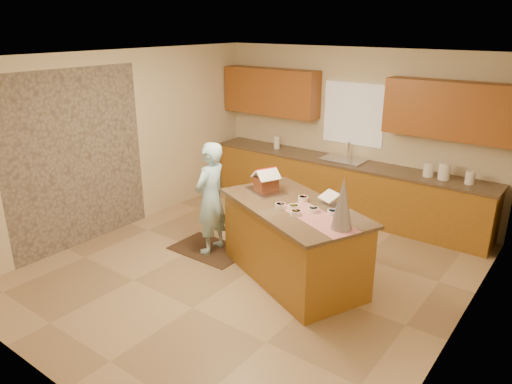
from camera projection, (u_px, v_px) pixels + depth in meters
floor at (253, 269)px, 6.30m from camera, size 5.50×5.50×0.00m
ceiling at (252, 57)px, 5.38m from camera, size 5.50×5.50×0.00m
wall_back at (353, 132)px, 7.91m from camera, size 5.50×5.50×0.00m
wall_front at (42, 254)px, 3.77m from camera, size 5.50×5.50×0.00m
wall_left at (122, 142)px, 7.25m from camera, size 5.50×5.50×0.00m
wall_right at (467, 219)px, 4.43m from camera, size 5.50×5.50×0.00m
stone_accent at (77, 160)px, 6.67m from camera, size 0.00×2.50×2.50m
window_curtain at (353, 114)px, 7.79m from camera, size 1.05×0.03×1.00m
back_counter_base at (341, 188)px, 7.99m from camera, size 4.80×0.60×0.88m
back_counter_top at (343, 162)px, 7.84m from camera, size 4.85×0.63×0.04m
upper_cabinet_left at (271, 92)px, 8.46m from camera, size 1.85×0.35×0.80m
upper_cabinet_right at (451, 110)px, 6.71m from camera, size 1.85×0.35×0.80m
sink at (343, 162)px, 7.84m from camera, size 0.70×0.45×0.12m
faucet at (349, 150)px, 7.92m from camera, size 0.03×0.03×0.28m
island_base at (293, 243)px, 5.96m from camera, size 2.13×1.64×0.93m
island_top at (294, 207)px, 5.79m from camera, size 2.24×1.76×0.04m
table_runner at (318, 219)px, 5.39m from camera, size 1.12×0.78×0.01m
baking_tray at (266, 191)px, 6.23m from camera, size 0.59×0.53×0.03m
cookbook at (329, 196)px, 5.81m from camera, size 0.29×0.26×0.10m
tinsel_tree at (343, 204)px, 5.03m from camera, size 0.31×0.31×0.58m
rug at (210, 249)px, 6.82m from camera, size 1.07×0.69×0.01m
boy at (211, 198)px, 6.52m from camera, size 0.42×0.60×1.57m
canister_a at (429, 170)px, 7.01m from camera, size 0.15×0.15×0.21m
canister_b at (444, 171)px, 6.88m from camera, size 0.17×0.17×0.24m
canister_c at (470, 178)px, 6.69m from camera, size 0.13×0.13×0.19m
paper_towel at (277, 142)px, 8.54m from camera, size 0.10×0.10×0.23m
gingerbread_house at (266, 182)px, 6.19m from camera, size 0.39×0.39×0.30m
candy_bowls at (303, 208)px, 5.63m from camera, size 0.73×0.57×0.06m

